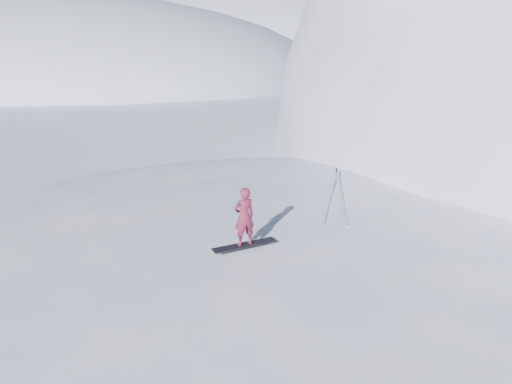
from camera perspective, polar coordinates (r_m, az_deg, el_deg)
ground at (r=12.93m, az=10.99°, el=-18.11°), size 400.00×400.00×0.00m
near_ridge at (r=15.44m, az=16.04°, el=-12.00°), size 36.00×28.00×4.80m
far_ridge_c at (r=127.36m, az=-1.80°, el=14.87°), size 140.00×90.00×36.00m
wind_bumps at (r=14.73m, az=9.73°, el=-13.07°), size 16.00×14.40×1.00m
snowboard at (r=12.57m, az=-1.34°, el=-6.08°), size 1.44×1.37×0.03m
snowboarder at (r=12.28m, az=-1.36°, el=-2.84°), size 0.64×0.63×1.50m
board_tracks at (r=16.76m, az=9.13°, el=0.05°), size 1.23×5.99×0.04m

